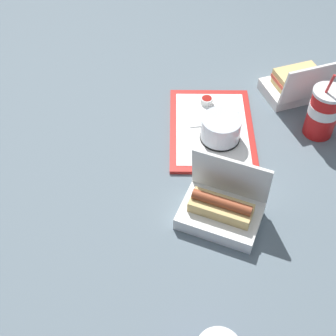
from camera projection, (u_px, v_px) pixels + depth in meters
ground_plane at (186, 172)px, 1.35m from camera, size 3.20×3.20×0.00m
food_tray at (211, 129)px, 1.46m from camera, size 0.42×0.34×0.01m
cake_container at (221, 129)px, 1.40m from camera, size 0.12×0.12×0.08m
ketchup_cup at (207, 101)px, 1.52m from camera, size 0.04×0.04×0.02m
napkin_stack at (201, 115)px, 1.49m from camera, size 0.13×0.13×0.00m
plastic_fork at (234, 121)px, 1.47m from camera, size 0.11×0.02×0.00m
clamshell_hotdog_corner at (221, 209)px, 1.21m from camera, size 0.17×0.22×0.18m
clamshell_sandwich_back at (297, 85)px, 1.55m from camera, size 0.25×0.26×0.18m
soda_cup_right at (323, 112)px, 1.40m from camera, size 0.10×0.10×0.22m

